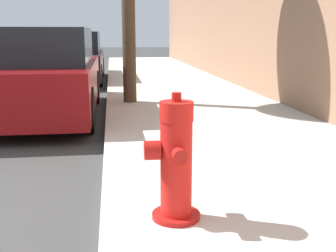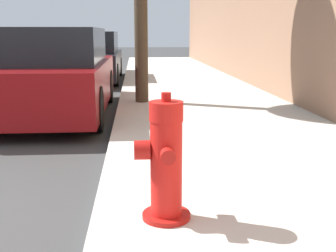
{
  "view_description": "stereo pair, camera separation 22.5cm",
  "coord_description": "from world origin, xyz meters",
  "views": [
    {
      "loc": [
        2.06,
        -2.58,
        1.41
      ],
      "look_at": [
        2.58,
        1.35,
        0.53
      ],
      "focal_mm": 45.0,
      "sensor_mm": 36.0,
      "label": 1
    },
    {
      "loc": [
        2.28,
        -2.6,
        1.41
      ],
      "look_at": [
        2.58,
        1.35,
        0.53
      ],
      "focal_mm": 45.0,
      "sensor_mm": 36.0,
      "label": 2
    }
  ],
  "objects": [
    {
      "name": "sidewalk_slab",
      "position": [
        3.55,
        0.0,
        0.07
      ],
      "size": [
        3.2,
        40.0,
        0.13
      ],
      "color": "beige",
      "rests_on": "ground_plane"
    },
    {
      "name": "parked_car_near",
      "position": [
        0.86,
        4.71,
        0.72
      ],
      "size": [
        1.86,
        4.23,
        1.49
      ],
      "color": "maroon",
      "rests_on": "ground_plane"
    },
    {
      "name": "fire_hydrant",
      "position": [
        2.47,
        0.15,
        0.54
      ],
      "size": [
        0.39,
        0.4,
        0.89
      ],
      "color": "#A91511",
      "rests_on": "sidewalk_slab"
    },
    {
      "name": "parked_car_mid",
      "position": [
        0.91,
        10.12,
        0.69
      ],
      "size": [
        1.8,
        4.48,
        1.44
      ],
      "color": "black",
      "rests_on": "ground_plane"
    }
  ]
}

